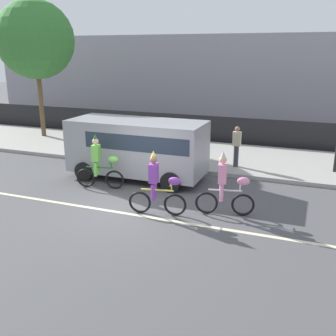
# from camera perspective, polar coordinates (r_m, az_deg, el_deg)

# --- Properties ---
(ground_plane) EXTENTS (80.00, 80.00, 0.00)m
(ground_plane) POSITION_cam_1_polar(r_m,az_deg,el_deg) (12.17, -5.49, -5.65)
(ground_plane) COLOR #4C4C4F
(road_centre_line) EXTENTS (36.00, 0.14, 0.01)m
(road_centre_line) POSITION_cam_1_polar(r_m,az_deg,el_deg) (11.76, -6.59, -6.49)
(road_centre_line) COLOR beige
(road_centre_line) RESTS_ON ground
(sidewalk_curb) EXTENTS (60.00, 5.00, 0.15)m
(sidewalk_curb) POSITION_cam_1_polar(r_m,az_deg,el_deg) (17.89, 3.80, 1.97)
(sidewalk_curb) COLOR #9E9B93
(sidewalk_curb) RESTS_ON ground
(fence_line) EXTENTS (40.00, 0.08, 1.40)m
(fence_line) POSITION_cam_1_polar(r_m,az_deg,el_deg) (20.47, 6.29, 5.58)
(fence_line) COLOR black
(fence_line) RESTS_ON ground
(building_backdrop) EXTENTS (28.00, 8.00, 5.57)m
(building_backdrop) POSITION_cam_1_polar(r_m,az_deg,el_deg) (29.36, 4.34, 13.09)
(building_backdrop) COLOR #99939E
(building_backdrop) RESTS_ON ground
(parade_cyclist_lime) EXTENTS (1.70, 0.54, 1.92)m
(parade_cyclist_lime) POSITION_cam_1_polar(r_m,az_deg,el_deg) (13.70, -9.87, 0.46)
(parade_cyclist_lime) COLOR black
(parade_cyclist_lime) RESTS_ON ground
(parade_cyclist_purple) EXTENTS (1.70, 0.54, 1.92)m
(parade_cyclist_purple) POSITION_cam_1_polar(r_m,az_deg,el_deg) (11.31, -1.51, -2.79)
(parade_cyclist_purple) COLOR black
(parade_cyclist_purple) RESTS_ON ground
(parade_cyclist_pink) EXTENTS (1.69, 0.56, 1.92)m
(parade_cyclist_pink) POSITION_cam_1_polar(r_m,az_deg,el_deg) (11.40, 8.39, -2.80)
(parade_cyclist_pink) COLOR black
(parade_cyclist_pink) RESTS_ON ground
(parked_van_grey) EXTENTS (5.00, 2.22, 2.18)m
(parked_van_grey) POSITION_cam_1_polar(r_m,az_deg,el_deg) (14.49, -4.23, 3.35)
(parked_van_grey) COLOR #99999E
(parked_van_grey) RESTS_ON ground
(street_tree_near_lamp) EXTENTS (3.96, 3.96, 6.97)m
(street_tree_near_lamp) POSITION_cam_1_polar(r_m,az_deg,el_deg) (22.13, -18.71, 17.21)
(street_tree_near_lamp) COLOR brown
(street_tree_near_lamp) RESTS_ON sidewalk_curb
(pedestrian_onlooker) EXTENTS (0.32, 0.20, 1.62)m
(pedestrian_onlooker) POSITION_cam_1_polar(r_m,az_deg,el_deg) (15.77, 9.92, 3.25)
(pedestrian_onlooker) COLOR #33333D
(pedestrian_onlooker) RESTS_ON sidewalk_curb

